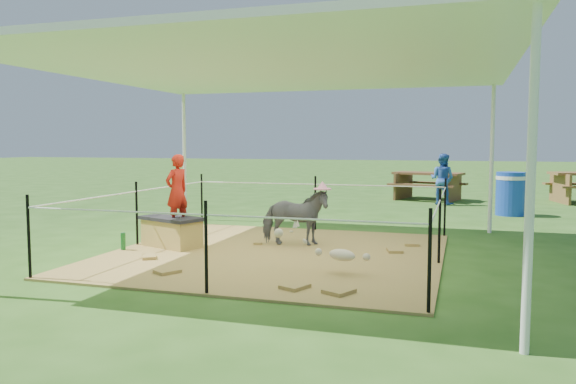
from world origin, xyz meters
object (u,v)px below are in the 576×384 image
(straw_bale, at_px, (172,233))
(trash_barrel, at_px, (510,194))
(picnic_table_near, at_px, (428,186))
(distant_person, at_px, (442,179))
(woman, at_px, (177,184))
(pony, at_px, (295,217))
(green_bottle, at_px, (123,241))
(foal, at_px, (342,253))

(straw_bale, xyz_separation_m, trash_barrel, (5.19, 5.70, 0.25))
(picnic_table_near, relative_size, distant_person, 1.41)
(woman, xyz_separation_m, pony, (1.65, 0.65, -0.51))
(green_bottle, bearing_deg, trash_barrel, 47.00)
(foal, distance_m, distant_person, 8.53)
(green_bottle, bearing_deg, foal, -9.10)
(pony, relative_size, foal, 1.10)
(straw_bale, height_order, pony, pony)
(woman, distance_m, distant_person, 8.31)
(distant_person, bearing_deg, pony, 96.98)
(foal, distance_m, picnic_table_near, 9.61)
(woman, relative_size, picnic_table_near, 0.59)
(foal, height_order, distant_person, distant_person)
(green_bottle, relative_size, pony, 0.25)
(woman, relative_size, distant_person, 0.82)
(trash_barrel, height_order, picnic_table_near, trash_barrel)
(green_bottle, distance_m, foal, 3.42)
(foal, xyz_separation_m, trash_barrel, (2.36, 6.69, 0.19))
(straw_bale, bearing_deg, pony, 20.44)
(green_bottle, xyz_separation_m, distant_person, (4.23, 7.94, 0.50))
(green_bottle, xyz_separation_m, picnic_table_near, (3.80, 9.06, 0.23))
(trash_barrel, distance_m, distant_person, 2.35)
(woman, distance_m, green_bottle, 1.14)
(foal, relative_size, distant_person, 0.71)
(pony, relative_size, trash_barrel, 1.08)
(pony, xyz_separation_m, picnic_table_near, (1.50, 7.96, -0.08))
(pony, height_order, picnic_table_near, pony)
(woman, distance_m, trash_barrel, 7.66)
(straw_bale, relative_size, foal, 0.97)
(straw_bale, relative_size, distant_person, 0.69)
(picnic_table_near, bearing_deg, distant_person, -53.01)
(trash_barrel, bearing_deg, picnic_table_near, 123.64)
(green_bottle, bearing_deg, picnic_table_near, 67.25)
(green_bottle, distance_m, trash_barrel, 8.42)
(woman, distance_m, foal, 2.98)
(woman, bearing_deg, green_bottle, -34.16)
(green_bottle, xyz_separation_m, pony, (2.30, 1.10, 0.31))
(woman, bearing_deg, picnic_table_near, -178.94)
(woman, height_order, green_bottle, woman)
(straw_bale, xyz_separation_m, foal, (2.82, -0.99, 0.06))
(woman, xyz_separation_m, trash_barrel, (5.09, 5.70, -0.50))
(distant_person, bearing_deg, picnic_table_near, -46.51)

